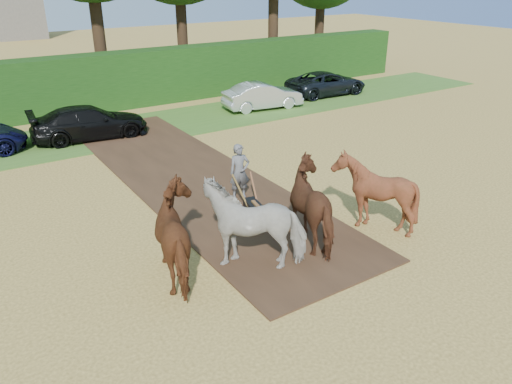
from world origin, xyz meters
name	(u,v)px	position (x,y,z in m)	size (l,w,h in m)	color
ground	(261,279)	(0.00, 0.00, 0.00)	(120.00, 120.00, 0.00)	gold
earth_strip	(190,177)	(1.50, 7.00, 0.03)	(4.50, 17.00, 0.05)	#472D1C
grass_verge	(94,136)	(0.00, 14.00, 0.01)	(50.00, 5.00, 0.03)	#38601E
hedgerow	(64,87)	(0.00, 18.50, 1.50)	(46.00, 1.60, 3.00)	#14380F
plough_team	(286,211)	(1.42, 0.91, 1.13)	(7.78, 5.41, 2.27)	brown
parked_cars	(98,120)	(0.30, 14.08, 0.72)	(34.84, 3.39, 1.48)	silver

